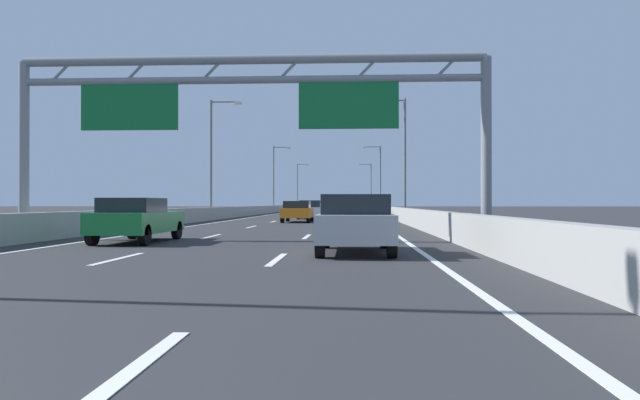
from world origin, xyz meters
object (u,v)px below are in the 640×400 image
object	(u,v)px
streetlamp_right_far	(379,174)
black_car	(353,209)
streetlamp_left_mid	(214,151)
yellow_car	(330,206)
streetlamp_left_far	(275,175)
silver_car	(355,223)
streetlamp_right_distant	(370,183)
streetlamp_right_mid	(402,150)
white_car	(310,210)
streetlamp_left_distant	(299,183)
green_car	(137,219)
sign_gantry	(248,100)
orange_car	(298,211)

from	to	relation	value
streetlamp_right_far	black_car	world-z (taller)	streetlamp_right_far
streetlamp_left_mid	yellow_car	world-z (taller)	streetlamp_left_mid
streetlamp_left_far	silver_car	distance (m)	71.54
streetlamp_left_mid	streetlamp_right_distant	bearing A→B (deg)	79.07
streetlamp_right_mid	white_car	size ratio (longest dim) A/B	2.28
streetlamp_right_far	streetlamp_right_distant	distance (m)	38.67
black_car	silver_car	distance (m)	36.55
streetlamp_right_distant	streetlamp_left_distant	bearing A→B (deg)	180.00
green_car	silver_car	bearing A→B (deg)	-28.21
streetlamp_right_far	streetlamp_left_distant	world-z (taller)	same
black_car	yellow_car	world-z (taller)	yellow_car
streetlamp_right_mid	streetlamp_left_distant	size ratio (longest dim) A/B	1.00
streetlamp_right_distant	silver_car	world-z (taller)	streetlamp_right_distant
sign_gantry	streetlamp_left_distant	distance (m)	104.30
streetlamp_left_distant	yellow_car	xyz separation A→B (m)	(7.63, -30.80, -4.62)
sign_gantry	orange_car	distance (m)	19.35
yellow_car	orange_car	bearing A→B (deg)	-90.24
streetlamp_left_mid	streetlamp_right_mid	xyz separation A→B (m)	(14.93, 0.00, 0.00)
orange_car	streetlamp_left_mid	bearing A→B (deg)	133.55
orange_car	streetlamp_left_far	bearing A→B (deg)	99.05
streetlamp_right_mid	yellow_car	bearing A→B (deg)	98.91
streetlamp_left_mid	yellow_car	distance (m)	47.39
black_car	white_car	xyz separation A→B (m)	(-3.41, -4.18, 0.01)
streetlamp_right_far	streetlamp_right_distant	size ratio (longest dim) A/B	1.00
white_car	green_car	bearing A→B (deg)	-97.31
streetlamp_left_far	streetlamp_left_distant	size ratio (longest dim) A/B	1.00
streetlamp_left_far	orange_car	size ratio (longest dim) A/B	2.17
streetlamp_right_far	green_car	distance (m)	67.82
streetlamp_right_distant	silver_car	distance (m)	109.37
black_car	yellow_car	size ratio (longest dim) A/B	1.04
black_car	white_car	distance (m)	5.39
streetlamp_right_distant	black_car	size ratio (longest dim) A/B	2.03
sign_gantry	streetlamp_right_distant	distance (m)	104.32
streetlamp_right_far	orange_car	world-z (taller)	streetlamp_right_far
black_car	silver_car	world-z (taller)	silver_car
streetlamp_right_far	streetlamp_left_distant	distance (m)	41.45
streetlamp_left_mid	streetlamp_left_far	xyz separation A→B (m)	(0.00, 38.67, 0.00)
streetlamp_left_distant	yellow_car	world-z (taller)	streetlamp_left_distant
sign_gantry	white_car	size ratio (longest dim) A/B	3.93
streetlamp_right_distant	yellow_car	bearing A→B (deg)	-103.33
streetlamp_left_mid	white_car	bearing A→B (deg)	3.81
streetlamp_right_distant	silver_car	xyz separation A→B (m)	(-3.91, -109.20, -4.63)
silver_car	orange_car	bearing A→B (deg)	98.55
streetlamp_right_far	green_car	xyz separation A→B (m)	(-10.92, -66.77, -4.65)
black_car	green_car	distance (m)	33.55
streetlamp_left_far	green_car	xyz separation A→B (m)	(4.01, -66.77, -4.65)
silver_car	streetlamp_left_mid	bearing A→B (deg)	109.08
black_car	silver_car	xyz separation A→B (m)	(-0.07, -36.55, 0.03)
orange_car	silver_car	xyz separation A→B (m)	(3.62, -24.08, 0.04)
streetlamp_right_distant	yellow_car	distance (m)	31.98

